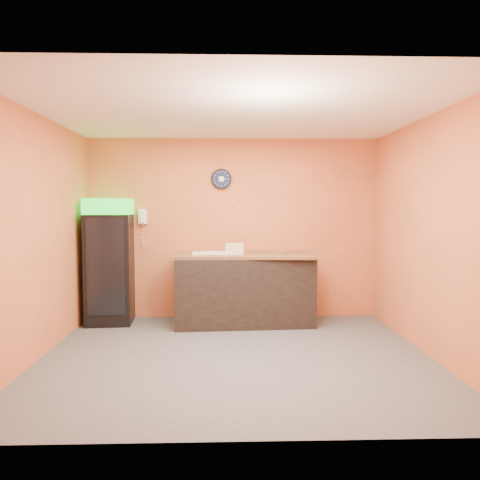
{
  "coord_description": "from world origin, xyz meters",
  "views": [
    {
      "loc": [
        -0.12,
        -5.35,
        1.73
      ],
      "look_at": [
        0.07,
        0.6,
        1.32
      ],
      "focal_mm": 35.0,
      "sensor_mm": 36.0,
      "label": 1
    }
  ],
  "objects": [
    {
      "name": "butcher_paper",
      "position": [
        0.15,
        1.55,
        1.03
      ],
      "size": [
        2.06,
        0.98,
        0.04
      ],
      "primitive_type": "cube",
      "rotation": [
        0.0,
        0.0,
        -0.04
      ],
      "color": "brown",
      "rests_on": "prep_counter"
    },
    {
      "name": "sub_roll_stack",
      "position": [
        0.01,
        1.43,
        1.13
      ],
      "size": [
        0.26,
        0.1,
        0.17
      ],
      "rotation": [
        0.0,
        0.0,
        -0.03
      ],
      "color": "beige",
      "rests_on": "butcher_paper"
    },
    {
      "name": "back_wall",
      "position": [
        0.0,
        2.0,
        1.4
      ],
      "size": [
        4.5,
        0.02,
        2.8
      ],
      "primitive_type": "cube",
      "color": "#E36E40",
      "rests_on": "floor"
    },
    {
      "name": "ceiling",
      "position": [
        0.0,
        0.0,
        2.8
      ],
      "size": [
        4.5,
        4.0,
        0.02
      ],
      "primitive_type": "cube",
      "color": "white",
      "rests_on": "back_wall"
    },
    {
      "name": "prep_counter",
      "position": [
        0.15,
        1.55,
        0.5
      ],
      "size": [
        2.06,
        1.0,
        1.01
      ],
      "primitive_type": "cube",
      "rotation": [
        0.0,
        0.0,
        0.06
      ],
      "color": "black",
      "rests_on": "floor"
    },
    {
      "name": "kitchen_tool",
      "position": [
        0.09,
        1.71,
        1.08
      ],
      "size": [
        0.06,
        0.06,
        0.06
      ],
      "primitive_type": "cylinder",
      "color": "silver",
      "rests_on": "butcher_paper"
    },
    {
      "name": "wrapped_sandwich_mid",
      "position": [
        -0.14,
        1.43,
        1.07
      ],
      "size": [
        0.3,
        0.16,
        0.04
      ],
      "primitive_type": "cube",
      "rotation": [
        0.0,
        0.0,
        -0.18
      ],
      "color": "white",
      "rests_on": "butcher_paper"
    },
    {
      "name": "wrapped_sandwich_left",
      "position": [
        -0.47,
        1.46,
        1.07
      ],
      "size": [
        0.3,
        0.17,
        0.04
      ],
      "primitive_type": "cube",
      "rotation": [
        0.0,
        0.0,
        0.24
      ],
      "color": "white",
      "rests_on": "butcher_paper"
    },
    {
      "name": "right_wall",
      "position": [
        2.25,
        0.0,
        1.4
      ],
      "size": [
        0.02,
        4.0,
        2.8
      ],
      "primitive_type": "cube",
      "color": "#E36E40",
      "rests_on": "floor"
    },
    {
      "name": "left_wall",
      "position": [
        -2.25,
        0.0,
        1.4
      ],
      "size": [
        0.02,
        4.0,
        2.8
      ],
      "primitive_type": "cube",
      "color": "#E36E40",
      "rests_on": "floor"
    },
    {
      "name": "beverage_cooler",
      "position": [
        -1.85,
        1.61,
        0.91
      ],
      "size": [
        0.7,
        0.71,
        1.86
      ],
      "rotation": [
        0.0,
        0.0,
        0.07
      ],
      "color": "black",
      "rests_on": "floor"
    },
    {
      "name": "wall_clock",
      "position": [
        -0.18,
        1.97,
        2.17
      ],
      "size": [
        0.32,
        0.06,
        0.32
      ],
      "color": "black",
      "rests_on": "back_wall"
    },
    {
      "name": "wall_phone",
      "position": [
        -1.4,
        1.95,
        1.59
      ],
      "size": [
        0.13,
        0.11,
        0.23
      ],
      "color": "white",
      "rests_on": "back_wall"
    },
    {
      "name": "wrapped_sandwich_right",
      "position": [
        -0.26,
        1.52,
        1.06
      ],
      "size": [
        0.28,
        0.15,
        0.04
      ],
      "primitive_type": "cube",
      "rotation": [
        0.0,
        0.0,
        -0.16
      ],
      "color": "white",
      "rests_on": "butcher_paper"
    },
    {
      "name": "floor",
      "position": [
        0.0,
        0.0,
        0.0
      ],
      "size": [
        4.5,
        4.5,
        0.0
      ],
      "primitive_type": "plane",
      "color": "#47474C",
      "rests_on": "ground"
    }
  ]
}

